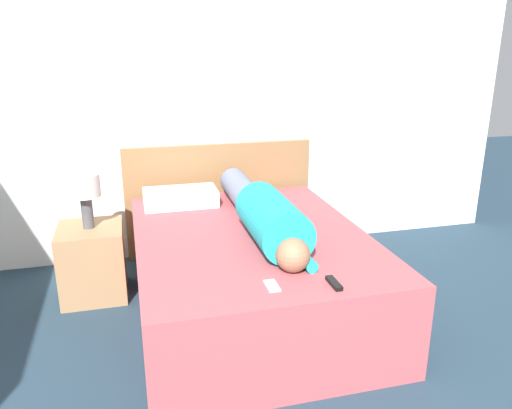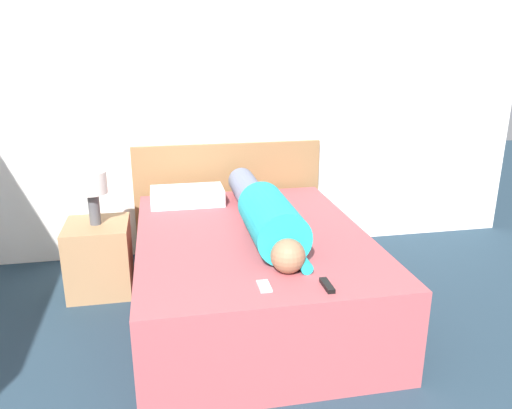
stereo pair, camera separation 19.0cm
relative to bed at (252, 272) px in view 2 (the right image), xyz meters
The scene contains 9 objects.
wall_back 1.57m from the bed, 99.56° to the left, with size 5.87×0.06×2.60m.
bed is the anchor object (origin of this frame).
headboard 1.13m from the bed, 90.00° to the left, with size 1.64×0.04×0.99m.
nightstand 1.20m from the bed, 153.90° to the left, with size 0.46×0.48×0.54m.
table_lamp 1.31m from the bed, 153.90° to the left, with size 0.22×0.22×0.40m.
person_lying 0.44m from the bed, ahead, with size 0.32×1.69×0.32m.
pillow_near_headboard 0.90m from the bed, 117.66° to the left, with size 0.57×0.31×0.13m.
tv_remote 0.94m from the bed, 74.04° to the right, with size 0.04×0.15×0.02m.
cell_phone 0.84m from the bed, 95.82° to the right, with size 0.06×0.13×0.01m.
Camera 2 is at (-0.37, -0.52, 1.81)m, focal length 35.00 mm.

